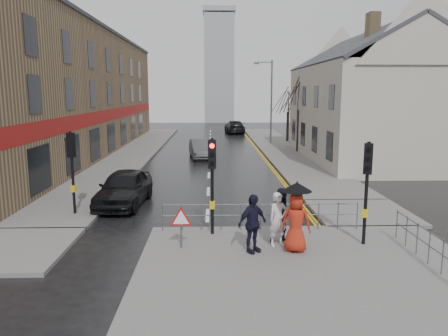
{
  "coord_description": "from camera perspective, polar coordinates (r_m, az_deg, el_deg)",
  "views": [
    {
      "loc": [
        0.19,
        -14.67,
        5.08
      ],
      "look_at": [
        0.7,
        3.15,
        1.99
      ],
      "focal_mm": 35.0,
      "sensor_mm": 36.0,
      "label": 1
    }
  ],
  "objects": [
    {
      "name": "pedestrian_with_umbrella",
      "position": [
        13.83,
        9.41,
        -6.13
      ],
      "size": [
        1.07,
        0.96,
        2.22
      ],
      "color": "#AE2614",
      "rests_on": "near_pavement"
    },
    {
      "name": "guard_railing_front",
      "position": [
        15.94,
        4.79,
        -5.56
      ],
      "size": [
        7.14,
        0.04,
        1.0
      ],
      "color": "#595B5E",
      "rests_on": "near_pavement"
    },
    {
      "name": "pavement_stub_left",
      "position": [
        16.03,
        -26.59,
        -9.47
      ],
      "size": [
        4.0,
        4.2,
        0.14
      ],
      "primitive_type": "cube",
      "color": "#605E5B",
      "rests_on": "ground"
    },
    {
      "name": "guard_railing_side",
      "position": [
        14.14,
        25.28,
        -8.58
      ],
      "size": [
        0.04,
        4.54,
        1.0
      ],
      "color": "#595B5E",
      "rests_on": "near_pavement"
    },
    {
      "name": "tree_far",
      "position": [
        45.35,
        8.4,
        8.9
      ],
      "size": [
        2.4,
        2.4,
        5.64
      ],
      "color": "black",
      "rests_on": "right_pavement"
    },
    {
      "name": "traffic_signal_near_left",
      "position": [
        15.1,
        -1.56,
        -0.17
      ],
      "size": [
        0.28,
        0.27,
        3.4
      ],
      "color": "black",
      "rests_on": "near_pavement"
    },
    {
      "name": "pedestrian_b",
      "position": [
        14.68,
        7.73,
        -6.16
      ],
      "size": [
        1.03,
        0.88,
        1.84
      ],
      "primitive_type": "imported",
      "rotation": [
        0.0,
        0.0,
        0.23
      ],
      "color": "black",
      "rests_on": "near_pavement"
    },
    {
      "name": "right_pavement",
      "position": [
        40.48,
        7.37,
        2.65
      ],
      "size": [
        4.0,
        40.0,
        0.14
      ],
      "primitive_type": "cube",
      "color": "#605E5B",
      "rests_on": "ground"
    },
    {
      "name": "traffic_signal_near_right",
      "position": [
        14.79,
        18.2,
        -0.88
      ],
      "size": [
        0.34,
        0.33,
        3.4
      ],
      "color": "black",
      "rests_on": "near_pavement"
    },
    {
      "name": "near_pavement",
      "position": [
        12.56,
        11.79,
        -13.9
      ],
      "size": [
        10.0,
        9.0,
        0.14
      ],
      "primitive_type": "cube",
      "color": "#605E5B",
      "rests_on": "ground"
    },
    {
      "name": "warning_sign",
      "position": [
        14.09,
        -5.63,
        -6.87
      ],
      "size": [
        0.8,
        0.07,
        1.35
      ],
      "color": "#595B5E",
      "rests_on": "near_pavement"
    },
    {
      "name": "pedestrian_a",
      "position": [
        14.35,
        7.07,
        -6.66
      ],
      "size": [
        0.76,
        0.64,
        1.77
      ],
      "primitive_type": "imported",
      "rotation": [
        0.0,
        0.0,
        0.39
      ],
      "color": "silver",
      "rests_on": "near_pavement"
    },
    {
      "name": "church_tower",
      "position": [
        76.78,
        -0.65,
        12.76
      ],
      "size": [
        5.0,
        5.0,
        18.0
      ],
      "primitive_type": "cube",
      "color": "#96999E",
      "rests_on": "ground"
    },
    {
      "name": "left_pavement",
      "position": [
        38.59,
        -11.6,
        2.17
      ],
      "size": [
        4.0,
        44.0,
        0.14
      ],
      "primitive_type": "cube",
      "color": "#605E5B",
      "rests_on": "ground"
    },
    {
      "name": "pavement_bridge_right",
      "position": [
        19.42,
        17.48,
        -5.58
      ],
      "size": [
        4.0,
        4.2,
        0.14
      ],
      "primitive_type": "cube",
      "color": "#605E5B",
      "rests_on": "ground"
    },
    {
      "name": "building_left_terrace",
      "position": [
        38.65,
        -20.27,
        9.12
      ],
      "size": [
        8.0,
        42.0,
        10.0
      ],
      "primitive_type": "cube",
      "color": "#907853",
      "rests_on": "ground"
    },
    {
      "name": "tree_near",
      "position": [
        37.39,
        9.8,
        9.78
      ],
      "size": [
        2.4,
        2.4,
        6.58
      ],
      "color": "black",
      "rests_on": "right_pavement"
    },
    {
      "name": "car_parked",
      "position": [
        20.36,
        -12.91,
        -2.53
      ],
      "size": [
        2.27,
        4.88,
        1.62
      ],
      "primitive_type": "imported",
      "rotation": [
        0.0,
        0.0,
        -0.08
      ],
      "color": "black",
      "rests_on": "ground"
    },
    {
      "name": "street_lamp",
      "position": [
        43.04,
        5.98,
        9.29
      ],
      "size": [
        1.83,
        0.25,
        8.0
      ],
      "color": "#595B5E",
      "rests_on": "right_pavement"
    },
    {
      "name": "pedestrian_d",
      "position": [
        13.69,
        3.73,
        -7.24
      ],
      "size": [
        1.15,
        1.0,
        1.86
      ],
      "primitive_type": "imported",
      "rotation": [
        0.0,
        0.0,
        0.62
      ],
      "color": "black",
      "rests_on": "near_pavement"
    },
    {
      "name": "building_right_cream",
      "position": [
        34.74,
        18.48,
        8.84
      ],
      "size": [
        9.0,
        16.4,
        10.1
      ],
      "color": "#B8B1A1",
      "rests_on": "ground"
    },
    {
      "name": "traffic_signal_far_left",
      "position": [
        18.75,
        -19.27,
        1.24
      ],
      "size": [
        0.34,
        0.33,
        3.4
      ],
      "color": "black",
      "rests_on": "left_pavement"
    },
    {
      "name": "car_far",
      "position": [
        55.22,
        1.4,
        5.39
      ],
      "size": [
        2.55,
        5.62,
        1.6
      ],
      "primitive_type": "imported",
      "rotation": [
        0.0,
        0.0,
        3.2
      ],
      "color": "black",
      "rests_on": "ground"
    },
    {
      "name": "car_mid",
      "position": [
        34.17,
        -3.0,
        2.52
      ],
      "size": [
        2.15,
        4.64,
        1.47
      ],
      "primitive_type": "imported",
      "rotation": [
        0.0,
        0.0,
        0.14
      ],
      "color": "#434548",
      "rests_on": "ground"
    },
    {
      "name": "ground",
      "position": [
        15.53,
        -2.27,
        -9.27
      ],
      "size": [
        120.0,
        120.0,
        0.0
      ],
      "primitive_type": "plane",
      "color": "black",
      "rests_on": "ground"
    }
  ]
}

